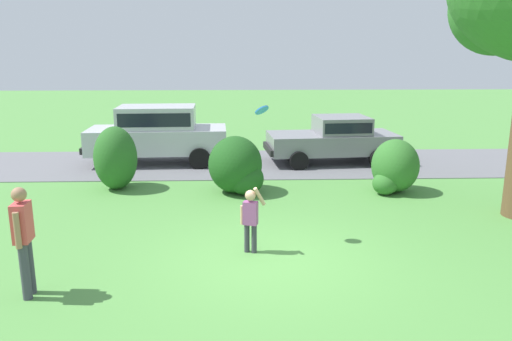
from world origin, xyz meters
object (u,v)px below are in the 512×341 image
at_px(frisbee, 262,110).
at_px(parked_sedan, 335,138).
at_px(child_thrower, 251,216).
at_px(adult_onlooker, 24,236).
at_px(parked_suv, 158,132).

bearing_deg(frisbee, parked_sedan, 68.51).
bearing_deg(child_thrower, adult_onlooker, -154.91).
height_order(parked_suv, adult_onlooker, parked_suv).
bearing_deg(parked_suv, parked_sedan, -0.82).
bearing_deg(parked_sedan, frisbee, -111.49).
xyz_separation_m(parked_sedan, frisbee, (-2.77, -7.03, 1.75)).
height_order(child_thrower, frisbee, frisbee).
bearing_deg(frisbee, parked_suv, 113.69).
relative_size(parked_sedan, child_thrower, 3.52).
xyz_separation_m(frisbee, adult_onlooker, (-3.69, -2.25, -1.62)).
distance_m(child_thrower, adult_onlooker, 3.82).
relative_size(child_thrower, frisbee, 4.04).
relative_size(parked_suv, adult_onlooker, 2.74).
bearing_deg(parked_sedan, parked_suv, 179.18).
relative_size(parked_sedan, adult_onlooker, 2.61).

